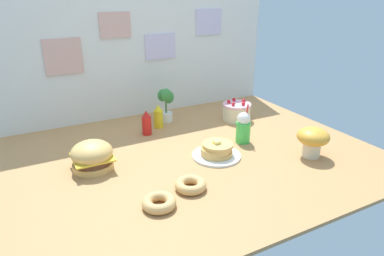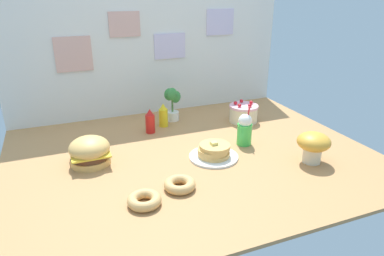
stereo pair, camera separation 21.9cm
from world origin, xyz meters
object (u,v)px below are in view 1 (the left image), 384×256
donut_pink_glaze (159,202)px  donut_chocolate (191,185)px  pancake_stack (217,151)px  potted_plant (166,103)px  ketchup_bottle (147,123)px  cream_soda_cup (243,128)px  mushroom_stool (313,139)px  layer_cake (237,111)px  burger (92,156)px  mustard_bottle (158,117)px

donut_pink_glaze → donut_chocolate: same height
pancake_stack → potted_plant: size_ratio=1.11×
pancake_stack → ketchup_bottle: ketchup_bottle is taller
donut_chocolate → potted_plant: potted_plant is taller
cream_soda_cup → donut_chocolate: (-0.59, -0.36, -0.08)m
mushroom_stool → potted_plant: bearing=118.8°
ketchup_bottle → donut_pink_glaze: (-0.27, -0.86, -0.06)m
donut_chocolate → ketchup_bottle: bearing=85.3°
layer_cake → potted_plant: size_ratio=0.82×
burger → pancake_stack: size_ratio=0.78×
mustard_bottle → potted_plant: potted_plant is taller
ketchup_bottle → donut_pink_glaze: size_ratio=1.08×
ketchup_bottle → mushroom_stool: mushroom_stool is taller
potted_plant → donut_pink_glaze: bearing=-115.8°
burger → mushroom_stool: mushroom_stool is taller
ketchup_bottle → pancake_stack: bearing=-64.9°
cream_soda_cup → ketchup_bottle: bearing=140.6°
ketchup_bottle → potted_plant: (0.23, 0.18, 0.06)m
layer_cake → mustard_bottle: mustard_bottle is taller
layer_cake → ketchup_bottle: size_ratio=1.25×
ketchup_bottle → mushroom_stool: 1.11m
layer_cake → donut_pink_glaze: 1.28m
ketchup_bottle → cream_soda_cup: bearing=-39.4°
mushroom_stool → donut_pink_glaze: bearing=-176.8°
burger → layer_cake: size_ratio=1.06×
donut_pink_glaze → potted_plant: size_ratio=0.61×
donut_chocolate → mushroom_stool: 0.83m
burger → ketchup_bottle: size_ratio=1.33×
pancake_stack → donut_pink_glaze: bearing=-147.9°
layer_cake → ketchup_bottle: bearing=175.5°
ketchup_bottle → layer_cake: bearing=-4.5°
cream_soda_cup → layer_cake: bearing=61.1°
burger → ketchup_bottle: 0.56m
ketchup_bottle → donut_pink_glaze: 0.90m
ketchup_bottle → donut_chocolate: size_ratio=1.08×
layer_cake → ketchup_bottle: (-0.72, 0.06, 0.01)m
cream_soda_cup → mustard_bottle: bearing=127.8°
pancake_stack → layer_cake: size_ratio=1.36×
potted_plant → mushroom_stool: size_ratio=1.39×
pancake_stack → cream_soda_cup: 0.30m
donut_pink_glaze → burger: bearing=109.4°
layer_cake → donut_chocolate: layer_cake is taller
layer_cake → pancake_stack: bearing=-135.0°
pancake_stack → cream_soda_cup: cream_soda_cup is taller
burger → cream_soda_cup: 0.98m
donut_pink_glaze → layer_cake: bearing=38.9°
ketchup_bottle → mustard_bottle: size_ratio=1.00×
potted_plant → burger: bearing=-143.5°
layer_cake → ketchup_bottle: ketchup_bottle is taller
cream_soda_cup → burger: bearing=174.5°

